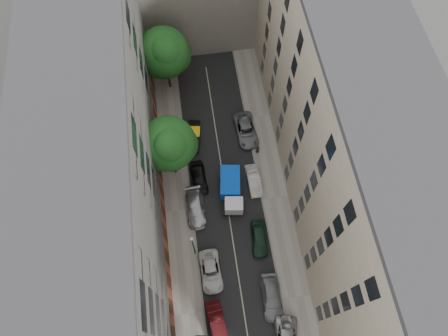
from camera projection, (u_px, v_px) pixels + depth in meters
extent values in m
plane|color=#4C4C49|center=(227.00, 204.00, 45.20)|extent=(120.00, 120.00, 0.00)
cube|color=black|center=(227.00, 204.00, 45.19)|extent=(8.00, 44.00, 0.02)
cube|color=gray|center=(179.00, 211.00, 44.79)|extent=(3.00, 44.00, 0.15)
cube|color=gray|center=(275.00, 198.00, 45.46)|extent=(3.00, 44.00, 0.15)
cube|color=#4F4C49|center=(106.00, 182.00, 35.50)|extent=(8.00, 44.00, 20.00)
cube|color=#BEAC94|center=(346.00, 151.00, 36.84)|extent=(8.00, 44.00, 20.00)
cube|color=black|center=(231.00, 193.00, 45.20)|extent=(2.81, 5.56, 0.30)
cube|color=silver|center=(234.00, 206.00, 43.61)|extent=(2.18, 1.84, 1.67)
cube|color=#0D57FF|center=(230.00, 182.00, 44.65)|extent=(2.65, 3.82, 1.77)
cylinder|color=black|center=(225.00, 210.00, 44.47)|extent=(0.28, 0.83, 0.83)
cylinder|color=black|center=(242.00, 208.00, 44.58)|extent=(0.28, 0.83, 0.83)
cylinder|color=black|center=(221.00, 182.00, 45.93)|extent=(0.28, 0.83, 0.83)
cylinder|color=black|center=(237.00, 180.00, 46.05)|extent=(0.28, 0.83, 0.83)
imported|color=#4F0F13|center=(217.00, 323.00, 39.15)|extent=(1.94, 4.40, 1.41)
imported|color=silver|center=(211.00, 271.00, 41.34)|extent=(2.25, 4.67, 1.28)
imported|color=#B2B2B7|center=(195.00, 208.00, 44.26)|extent=(2.04, 4.88, 1.41)
imported|color=black|center=(199.00, 178.00, 45.83)|extent=(1.93, 4.34, 1.45)
imported|color=black|center=(194.00, 136.00, 48.22)|extent=(2.18, 4.45, 1.41)
imported|color=slate|center=(272.00, 298.00, 40.17)|extent=(2.14, 4.76, 1.35)
imported|color=#152F21|center=(259.00, 239.00, 42.77)|extent=(2.04, 4.29, 1.42)
imported|color=silver|center=(254.00, 180.00, 45.75)|extent=(1.56, 4.07, 1.32)
imported|color=slate|center=(246.00, 130.00, 48.56)|extent=(2.67, 5.31, 1.44)
cylinder|color=#382619|center=(174.00, 165.00, 45.37)|extent=(0.36, 0.36, 3.22)
cylinder|color=#382619|center=(171.00, 154.00, 42.88)|extent=(0.24, 0.24, 2.30)
sphere|color=#174617|center=(168.00, 144.00, 40.84)|extent=(5.84, 5.84, 5.84)
sphere|color=#174617|center=(178.00, 144.00, 42.06)|extent=(4.38, 4.38, 4.38)
sphere|color=#174617|center=(163.00, 152.00, 41.17)|extent=(4.09, 4.09, 4.09)
sphere|color=#174617|center=(169.00, 145.00, 39.43)|extent=(3.79, 3.79, 3.79)
cylinder|color=#382619|center=(169.00, 79.00, 50.70)|extent=(0.36, 0.36, 3.08)
cylinder|color=#382619|center=(166.00, 65.00, 48.31)|extent=(0.24, 0.24, 2.20)
sphere|color=#174617|center=(164.00, 53.00, 46.36)|extent=(6.07, 6.07, 6.07)
sphere|color=#174617|center=(172.00, 55.00, 47.54)|extent=(4.55, 4.55, 4.55)
sphere|color=#174617|center=(159.00, 60.00, 46.66)|extent=(4.25, 4.25, 4.25)
sphere|color=#174617|center=(165.00, 51.00, 45.00)|extent=(3.95, 3.95, 3.95)
cylinder|color=#175332|center=(193.00, 246.00, 40.23)|extent=(0.14, 0.14, 5.42)
sphere|color=silver|center=(191.00, 239.00, 37.70)|extent=(0.36, 0.36, 0.36)
imported|color=black|center=(258.00, 150.00, 47.19)|extent=(0.60, 0.44, 1.51)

